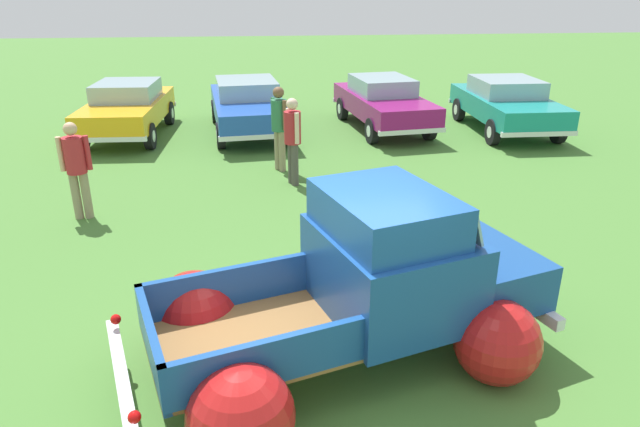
{
  "coord_description": "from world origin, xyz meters",
  "views": [
    {
      "loc": [
        -0.74,
        -5.23,
        3.95
      ],
      "look_at": [
        0.0,
        1.7,
        1.09
      ],
      "focal_mm": 31.98,
      "sensor_mm": 36.0,
      "label": 1
    }
  ],
  "objects": [
    {
      "name": "ground_plane",
      "position": [
        0.0,
        0.0,
        0.0
      ],
      "size": [
        80.0,
        80.0,
        0.0
      ],
      "primitive_type": "plane",
      "color": "#477A33"
    },
    {
      "name": "spectator_2",
      "position": [
        -3.93,
        4.58,
        0.99
      ],
      "size": [
        0.54,
        0.37,
        1.74
      ],
      "rotation": [
        0.0,
        0.0,
        1.66
      ],
      "color": "gray",
      "rests_on": "ground"
    },
    {
      "name": "spectator_1",
      "position": [
        -0.1,
        6.02,
        1.03
      ],
      "size": [
        0.44,
        0.53,
        1.79
      ],
      "rotation": [
        0.0,
        0.0,
        3.49
      ],
      "color": "#4C4742",
      "rests_on": "ground"
    },
    {
      "name": "spectator_0",
      "position": [
        -0.33,
        6.98,
        1.07
      ],
      "size": [
        0.47,
        0.5,
        1.85
      ],
      "rotation": [
        0.0,
        0.0,
        3.7
      ],
      "color": "gray",
      "rests_on": "ground"
    },
    {
      "name": "show_car_2",
      "position": [
        2.73,
        10.52,
        0.78
      ],
      "size": [
        2.34,
        4.63,
        1.43
      ],
      "rotation": [
        0.0,
        0.0,
        -1.44
      ],
      "color": "black",
      "rests_on": "ground"
    },
    {
      "name": "show_car_1",
      "position": [
        -1.06,
        10.5,
        0.78
      ],
      "size": [
        2.36,
        4.8,
        1.43
      ],
      "rotation": [
        0.0,
        0.0,
        -1.46
      ],
      "color": "black",
      "rests_on": "ground"
    },
    {
      "name": "show_car_3",
      "position": [
        6.09,
        9.92,
        0.78
      ],
      "size": [
        2.0,
        4.35,
        1.43
      ],
      "rotation": [
        0.0,
        0.0,
        -1.58
      ],
      "color": "black",
      "rests_on": "ground"
    },
    {
      "name": "vintage_pickup_truck",
      "position": [
        0.37,
        0.12,
        0.76
      ],
      "size": [
        4.98,
        3.76,
        1.96
      ],
      "rotation": [
        0.0,
        0.0,
        0.31
      ],
      "color": "black",
      "rests_on": "ground"
    },
    {
      "name": "show_car_0",
      "position": [
        -4.27,
        10.44,
        0.78
      ],
      "size": [
        2.01,
        4.27,
        1.43
      ],
      "rotation": [
        0.0,
        0.0,
        -1.61
      ],
      "color": "black",
      "rests_on": "ground"
    }
  ]
}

